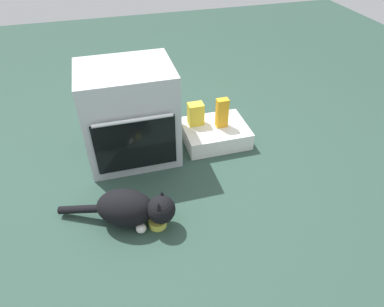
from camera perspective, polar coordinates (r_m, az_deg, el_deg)
ground at (r=2.34m, az=-7.36°, el=-6.53°), size 8.00×8.00×0.00m
oven at (r=2.47m, az=-10.51°, el=6.52°), size 0.65×0.55×0.72m
pantry_cabinet at (r=2.74m, az=3.90°, el=3.45°), size 0.51×0.41×0.14m
food_bowl at (r=2.12m, az=-5.84°, el=-11.46°), size 0.11×0.11×0.07m
cat at (r=2.08m, az=-10.11°, el=-9.11°), size 0.71×0.37×0.25m
juice_carton at (r=2.64m, az=5.11°, el=6.85°), size 0.09×0.06×0.24m
snack_bag at (r=2.68m, az=0.63°, el=6.71°), size 0.12×0.09×0.18m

